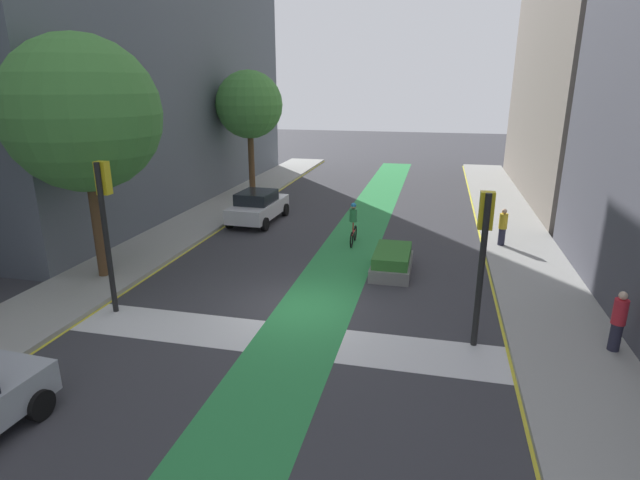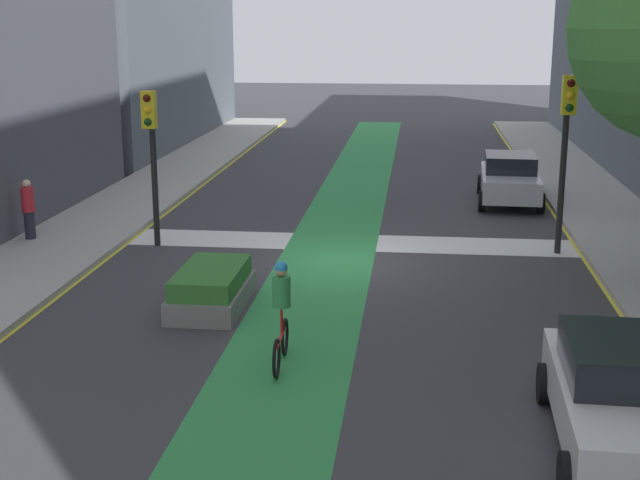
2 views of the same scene
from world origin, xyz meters
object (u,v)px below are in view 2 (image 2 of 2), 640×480
object	(u,v)px
car_white_left_far	(623,396)
median_planter	(211,289)
traffic_signal_near_right	(151,138)
cyclist_in_lane	(281,311)
traffic_signal_near_left	(566,131)
car_silver_left_near	(510,178)
pedestrian_sidewalk_right_b	(29,209)

from	to	relation	value
car_white_left_far	median_planter	bearing A→B (deg)	-37.44
traffic_signal_near_right	cyclist_in_lane	distance (m)	9.17
car_white_left_far	traffic_signal_near_left	bearing A→B (deg)	-93.80
car_silver_left_near	traffic_signal_near_left	bearing A→B (deg)	95.67
car_silver_left_near	cyclist_in_lane	distance (m)	15.48
cyclist_in_lane	traffic_signal_near_right	bearing A→B (deg)	-59.35
cyclist_in_lane	pedestrian_sidewalk_right_b	distance (m)	11.02
traffic_signal_near_left	cyclist_in_lane	xyz separation A→B (m)	(5.94, 8.08, -2.20)
traffic_signal_near_right	pedestrian_sidewalk_right_b	distance (m)	3.92
traffic_signal_near_right	car_silver_left_near	xyz separation A→B (m)	(-9.87, -6.82, -2.08)
traffic_signal_near_left	cyclist_in_lane	distance (m)	10.26
cyclist_in_lane	median_planter	xyz separation A→B (m)	(1.94, -2.92, -0.57)
car_silver_left_near	median_planter	size ratio (longest dim) A/B	1.59
traffic_signal_near_left	car_white_left_far	distance (m)	10.93
traffic_signal_near_left	median_planter	bearing A→B (deg)	33.21
traffic_signal_near_left	cyclist_in_lane	size ratio (longest dim) A/B	2.45
cyclist_in_lane	pedestrian_sidewalk_right_b	xyz separation A→B (m)	(7.99, -7.58, -0.01)
car_white_left_far	median_planter	size ratio (longest dim) A/B	1.58
traffic_signal_near_right	car_silver_left_near	bearing A→B (deg)	-145.34
car_silver_left_near	median_planter	distance (m)	13.69
car_white_left_far	median_planter	distance (m)	9.04
car_silver_left_near	median_planter	bearing A→B (deg)	58.10
car_silver_left_near	cyclist_in_lane	size ratio (longest dim) A/B	2.31
car_white_left_far	median_planter	xyz separation A→B (m)	(7.17, -5.49, -0.40)
car_white_left_far	pedestrian_sidewalk_right_b	distance (m)	16.67
traffic_signal_near_right	cyclist_in_lane	xyz separation A→B (m)	(-4.57, 7.72, -1.91)
median_planter	car_silver_left_near	bearing A→B (deg)	-121.90
traffic_signal_near_right	median_planter	size ratio (longest dim) A/B	1.52
traffic_signal_near_left	car_silver_left_near	distance (m)	6.91
cyclist_in_lane	pedestrian_sidewalk_right_b	world-z (taller)	cyclist_in_lane
traffic_signal_near_left	pedestrian_sidewalk_right_b	size ratio (longest dim) A/B	2.83
pedestrian_sidewalk_right_b	traffic_signal_near_left	bearing A→B (deg)	-177.97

